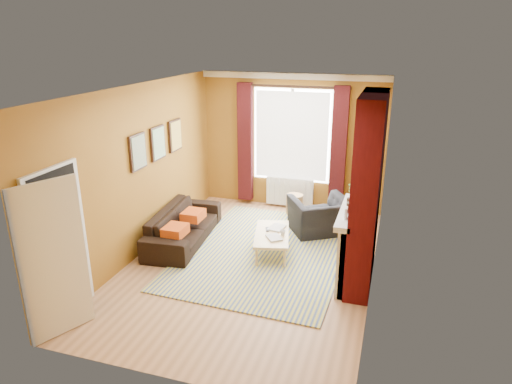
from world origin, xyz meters
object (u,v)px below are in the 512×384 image
sofa (184,225)px  armchair (320,216)px  wicker_stool (294,205)px  coffee_table (272,235)px  floor_lamp (366,164)px

sofa → armchair: bearing=-70.0°
armchair → wicker_stool: 1.01m
sofa → wicker_stool: (1.61, 1.83, -0.09)m
sofa → armchair: (2.26, 1.07, 0.03)m
sofa → coffee_table: bearing=-95.3°
armchair → sofa: bearing=-6.4°
wicker_stool → sofa: bearing=-131.3°
sofa → floor_lamp: bearing=-62.1°
coffee_table → armchair: bearing=46.2°
armchair → wicker_stool: armchair is taller
armchair → coffee_table: armchair is taller
wicker_stool → floor_lamp: bearing=4.5°
sofa → wicker_stool: sofa is taller
floor_lamp → coffee_table: bearing=-124.6°
wicker_stool → floor_lamp: floor_lamp is taller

